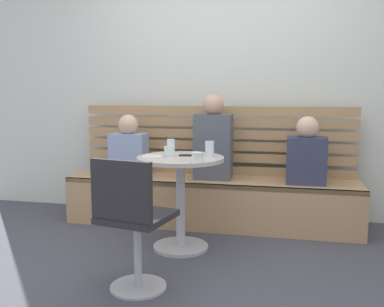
# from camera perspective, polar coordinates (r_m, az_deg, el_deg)

# --- Properties ---
(ground) EXTENTS (8.00, 8.00, 0.00)m
(ground) POSITION_cam_1_polar(r_m,az_deg,el_deg) (3.04, -1.59, -15.95)
(ground) COLOR #42424C
(back_wall) EXTENTS (5.20, 0.10, 2.90)m
(back_wall) POSITION_cam_1_polar(r_m,az_deg,el_deg) (4.39, 3.63, 10.83)
(back_wall) COLOR silver
(back_wall) RESTS_ON ground
(booth_bench) EXTENTS (2.70, 0.52, 0.44)m
(booth_bench) POSITION_cam_1_polar(r_m,az_deg,el_deg) (4.08, 2.52, -6.36)
(booth_bench) COLOR tan
(booth_bench) RESTS_ON ground
(booth_backrest) EXTENTS (2.65, 0.04, 0.67)m
(booth_backrest) POSITION_cam_1_polar(r_m,az_deg,el_deg) (4.21, 3.13, 1.80)
(booth_backrest) COLOR #A68157
(booth_backrest) RESTS_ON booth_bench
(cafe_table) EXTENTS (0.68, 0.68, 0.74)m
(cafe_table) POSITION_cam_1_polar(r_m,az_deg,el_deg) (3.40, -1.52, -4.14)
(cafe_table) COLOR #ADADB2
(cafe_table) RESTS_ON ground
(white_chair) EXTENTS (0.47, 0.47, 0.85)m
(white_chair) POSITION_cam_1_polar(r_m,az_deg,el_deg) (2.69, -7.98, -8.70)
(white_chair) COLOR #ADADB2
(white_chair) RESTS_ON ground
(person_adult) EXTENTS (0.34, 0.22, 0.78)m
(person_adult) POSITION_cam_1_polar(r_m,az_deg,el_deg) (3.98, 2.83, 1.63)
(person_adult) COLOR #4C515B
(person_adult) RESTS_ON booth_bench
(person_child_left) EXTENTS (0.34, 0.22, 0.59)m
(person_child_left) POSITION_cam_1_polar(r_m,az_deg,el_deg) (4.19, -8.34, 0.58)
(person_child_left) COLOR #8C9EC6
(person_child_left) RESTS_ON booth_bench
(person_child_middle) EXTENTS (0.34, 0.22, 0.59)m
(person_child_middle) POSITION_cam_1_polar(r_m,az_deg,el_deg) (3.90, 14.88, -0.12)
(person_child_middle) COLOR #333851
(person_child_middle) RESTS_ON booth_bench
(cup_glass_short) EXTENTS (0.08, 0.08, 0.08)m
(cup_glass_short) POSITION_cam_1_polar(r_m,az_deg,el_deg) (3.37, -3.03, 0.27)
(cup_glass_short) COLOR silver
(cup_glass_short) RESTS_ON cafe_table
(cup_glass_tall) EXTENTS (0.07, 0.07, 0.12)m
(cup_glass_tall) POSITION_cam_1_polar(r_m,az_deg,el_deg) (3.37, 2.34, 0.63)
(cup_glass_tall) COLOR silver
(cup_glass_tall) RESTS_ON cafe_table
(cup_ceramic_white) EXTENTS (0.08, 0.08, 0.07)m
(cup_ceramic_white) POSITION_cam_1_polar(r_m,az_deg,el_deg) (3.11, 0.70, -0.47)
(cup_ceramic_white) COLOR white
(cup_ceramic_white) RESTS_ON cafe_table
(cup_water_clear) EXTENTS (0.07, 0.07, 0.11)m
(cup_water_clear) POSITION_cam_1_polar(r_m,az_deg,el_deg) (3.62, -2.81, 1.04)
(cup_water_clear) COLOR white
(cup_water_clear) RESTS_ON cafe_table
(plate_small) EXTENTS (0.17, 0.17, 0.01)m
(plate_small) POSITION_cam_1_polar(r_m,az_deg,el_deg) (3.33, -5.25, -0.44)
(plate_small) COLOR white
(plate_small) RESTS_ON cafe_table
(phone_on_table) EXTENTS (0.15, 0.09, 0.01)m
(phone_on_table) POSITION_cam_1_polar(r_m,az_deg,el_deg) (3.41, -0.54, -0.23)
(phone_on_table) COLOR black
(phone_on_table) RESTS_ON cafe_table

